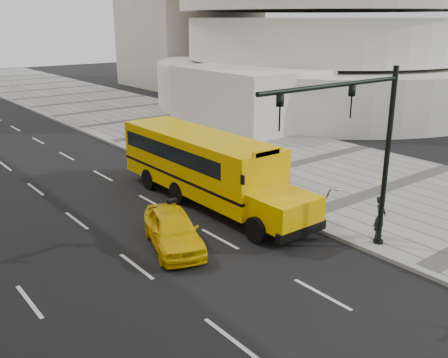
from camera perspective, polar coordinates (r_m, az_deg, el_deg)
ground at (r=21.57m, az=-14.05°, el=-4.01°), size 140.00×140.00×0.00m
sidewalk_museum at (r=28.24m, az=8.57°, el=1.70°), size 12.00×140.00×0.15m
curb_museum at (r=24.39m, az=-1.20°, el=-0.70°), size 0.30×140.00×0.15m
school_bus at (r=22.13m, az=-2.49°, el=1.92°), size 2.96×11.56×3.19m
taxi_near at (r=17.92m, az=-5.84°, el=-5.76°), size 2.84×4.32×1.37m
pedestrian at (r=19.11m, az=17.41°, el=-4.15°), size 0.66×0.52×1.58m
traffic_signal at (r=16.56m, az=15.61°, el=4.13°), size 6.18×0.36×6.40m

